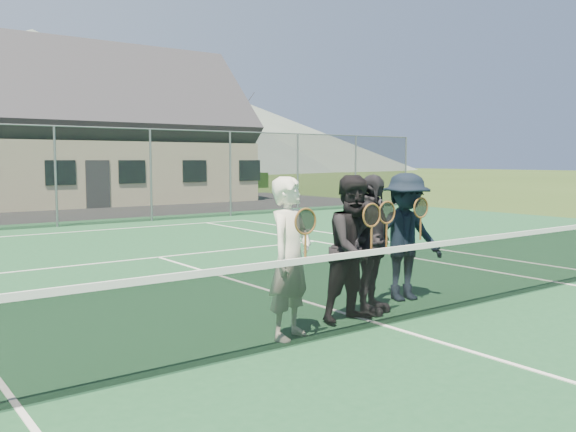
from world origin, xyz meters
The scene contains 14 objects.
ground centered at (0.00, 20.00, 0.00)m, with size 220.00×220.00×0.00m, color #2C4318.
court_surface centered at (0.00, 0.00, 0.01)m, with size 30.00×30.00×0.02m, color #1C4C2B.
hill_centre centered at (20.00, 95.00, 11.00)m, with size 120.00×120.00×22.00m, color #516259.
hill_east centered at (55.00, 95.00, 7.00)m, with size 90.00×90.00×14.00m, color #526257.
court_markings centered at (0.00, 0.00, 0.02)m, with size 11.03×23.83×0.01m.
tennis_net centered at (0.00, 0.00, 0.54)m, with size 11.68×0.08×1.10m.
perimeter_fence centered at (0.00, 13.50, 1.52)m, with size 30.07×0.07×3.02m.
clubhouse centered at (4.00, 24.00, 3.99)m, with size 15.60×8.20×7.70m.
tree_d centered at (12.00, 33.00, 5.79)m, with size 3.20×3.20×7.77m.
tree_e centered at (18.00, 33.00, 5.79)m, with size 3.20×3.20×7.77m.
player_a centered at (-1.20, 0.28, 0.92)m, with size 0.77×0.65×1.80m.
player_b centered at (-0.12, 0.39, 0.92)m, with size 0.89×0.70×1.80m.
player_c centered at (0.30, 0.55, 0.92)m, with size 1.14×0.82×1.80m.
player_d centered at (1.22, 0.80, 0.92)m, with size 1.29×0.92×1.80m.
Camera 1 is at (-5.18, -5.06, 2.00)m, focal length 38.00 mm.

